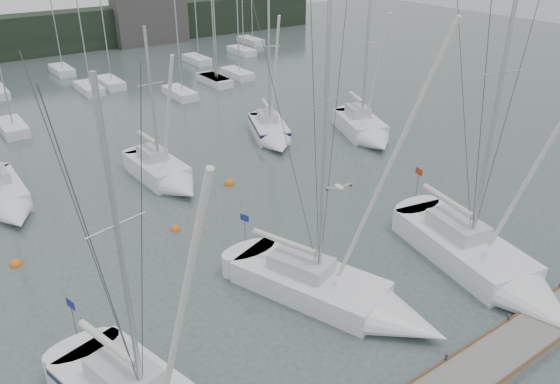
{
  "coord_description": "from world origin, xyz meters",
  "views": [
    {
      "loc": [
        -12.36,
        -13.24,
        15.53
      ],
      "look_at": [
        0.62,
        5.0,
        4.32
      ],
      "focal_mm": 35.0,
      "sensor_mm": 36.0,
      "label": 1
    }
  ],
  "objects_px": {
    "sailboat_near_right": "(495,272)",
    "buoy_c": "(16,265)",
    "sailboat_mid_b": "(6,200)",
    "sailboat_mid_e": "(367,132)",
    "sailboat_mid_c": "(167,176)",
    "sailboat_near_center": "(352,300)",
    "buoy_b": "(229,184)",
    "sailboat_mid_d": "(272,134)",
    "buoy_a": "(175,229)"
  },
  "relations": [
    {
      "from": "sailboat_mid_b",
      "to": "buoy_a",
      "type": "xyz_separation_m",
      "value": [
        7.1,
        -8.11,
        -0.55
      ]
    },
    {
      "from": "sailboat_mid_c",
      "to": "sailboat_mid_d",
      "type": "bearing_deg",
      "value": 10.96
    },
    {
      "from": "sailboat_mid_c",
      "to": "sailboat_mid_d",
      "type": "relative_size",
      "value": 0.9
    },
    {
      "from": "sailboat_near_center",
      "to": "sailboat_mid_e",
      "type": "xyz_separation_m",
      "value": [
        15.12,
        15.03,
        0.1
      ]
    },
    {
      "from": "sailboat_mid_b",
      "to": "buoy_c",
      "type": "height_order",
      "value": "sailboat_mid_b"
    },
    {
      "from": "buoy_c",
      "to": "sailboat_near_right",
      "type": "bearing_deg",
      "value": -39.01
    },
    {
      "from": "sailboat_mid_e",
      "to": "sailboat_near_center",
      "type": "bearing_deg",
      "value": -113.95
    },
    {
      "from": "buoy_a",
      "to": "buoy_c",
      "type": "relative_size",
      "value": 0.88
    },
    {
      "from": "sailboat_mid_d",
      "to": "buoy_b",
      "type": "distance_m",
      "value": 8.24
    },
    {
      "from": "sailboat_near_center",
      "to": "sailboat_mid_e",
      "type": "distance_m",
      "value": 21.31
    },
    {
      "from": "sailboat_near_center",
      "to": "buoy_c",
      "type": "distance_m",
      "value": 16.85
    },
    {
      "from": "sailboat_near_center",
      "to": "buoy_a",
      "type": "relative_size",
      "value": 29.0
    },
    {
      "from": "sailboat_mid_b",
      "to": "buoy_a",
      "type": "relative_size",
      "value": 22.71
    },
    {
      "from": "sailboat_near_right",
      "to": "sailboat_mid_e",
      "type": "xyz_separation_m",
      "value": [
        8.23,
        17.44,
        0.02
      ]
    },
    {
      "from": "sailboat_near_right",
      "to": "sailboat_mid_d",
      "type": "relative_size",
      "value": 1.38
    },
    {
      "from": "sailboat_mid_b",
      "to": "sailboat_mid_e",
      "type": "relative_size",
      "value": 1.01
    },
    {
      "from": "sailboat_mid_b",
      "to": "sailboat_mid_e",
      "type": "distance_m",
      "value": 25.85
    },
    {
      "from": "sailboat_near_right",
      "to": "sailboat_mid_d",
      "type": "distance_m",
      "value": 21.49
    },
    {
      "from": "buoy_b",
      "to": "sailboat_mid_e",
      "type": "bearing_deg",
      "value": 3.41
    },
    {
      "from": "sailboat_mid_d",
      "to": "sailboat_near_right",
      "type": "bearing_deg",
      "value": -72.71
    },
    {
      "from": "sailboat_mid_c",
      "to": "buoy_b",
      "type": "height_order",
      "value": "sailboat_mid_c"
    },
    {
      "from": "sailboat_mid_d",
      "to": "sailboat_mid_e",
      "type": "relative_size",
      "value": 0.98
    },
    {
      "from": "sailboat_near_right",
      "to": "buoy_b",
      "type": "height_order",
      "value": "sailboat_near_right"
    },
    {
      "from": "sailboat_near_center",
      "to": "buoy_c",
      "type": "xyz_separation_m",
      "value": [
        -11.4,
        12.4,
        -0.52
      ]
    },
    {
      "from": "sailboat_mid_b",
      "to": "buoy_c",
      "type": "distance_m",
      "value": 6.74
    },
    {
      "from": "sailboat_near_center",
      "to": "sailboat_mid_d",
      "type": "distance_m",
      "value": 20.95
    },
    {
      "from": "sailboat_near_right",
      "to": "buoy_a",
      "type": "xyz_separation_m",
      "value": [
        -10.21,
        13.35,
        -0.6
      ]
    },
    {
      "from": "buoy_b",
      "to": "buoy_c",
      "type": "bearing_deg",
      "value": -172.21
    },
    {
      "from": "sailboat_mid_b",
      "to": "sailboat_mid_d",
      "type": "height_order",
      "value": "sailboat_mid_b"
    },
    {
      "from": "sailboat_mid_d",
      "to": "buoy_a",
      "type": "distance_m",
      "value": 14.61
    },
    {
      "from": "sailboat_mid_d",
      "to": "buoy_c",
      "type": "relative_size",
      "value": 19.53
    },
    {
      "from": "sailboat_mid_b",
      "to": "sailboat_mid_c",
      "type": "distance_m",
      "value": 9.57
    },
    {
      "from": "sailboat_mid_c",
      "to": "sailboat_near_center",
      "type": "bearing_deg",
      "value": -88.53
    },
    {
      "from": "sailboat_near_right",
      "to": "sailboat_mid_c",
      "type": "bearing_deg",
      "value": 124.26
    },
    {
      "from": "sailboat_near_right",
      "to": "buoy_a",
      "type": "height_order",
      "value": "sailboat_near_right"
    },
    {
      "from": "sailboat_near_right",
      "to": "sailboat_mid_b",
      "type": "relative_size",
      "value": 1.34
    },
    {
      "from": "sailboat_mid_d",
      "to": "buoy_b",
      "type": "height_order",
      "value": "sailboat_mid_d"
    },
    {
      "from": "sailboat_mid_d",
      "to": "buoy_c",
      "type": "height_order",
      "value": "sailboat_mid_d"
    },
    {
      "from": "sailboat_near_right",
      "to": "buoy_c",
      "type": "relative_size",
      "value": 26.89
    },
    {
      "from": "sailboat_near_center",
      "to": "sailboat_mid_e",
      "type": "relative_size",
      "value": 1.29
    },
    {
      "from": "sailboat_near_center",
      "to": "sailboat_near_right",
      "type": "distance_m",
      "value": 7.3
    },
    {
      "from": "buoy_a",
      "to": "buoy_c",
      "type": "height_order",
      "value": "buoy_c"
    },
    {
      "from": "sailboat_near_right",
      "to": "buoy_c",
      "type": "bearing_deg",
      "value": 152.22
    },
    {
      "from": "buoy_b",
      "to": "sailboat_mid_b",
      "type": "bearing_deg",
      "value": 159.08
    },
    {
      "from": "sailboat_mid_c",
      "to": "sailboat_mid_e",
      "type": "height_order",
      "value": "sailboat_mid_e"
    },
    {
      "from": "sailboat_mid_c",
      "to": "buoy_b",
      "type": "xyz_separation_m",
      "value": [
        3.31,
        -2.31,
        -0.59
      ]
    },
    {
      "from": "sailboat_near_center",
      "to": "sailboat_mid_c",
      "type": "relative_size",
      "value": 1.46
    },
    {
      "from": "buoy_c",
      "to": "sailboat_near_center",
      "type": "bearing_deg",
      "value": -47.42
    },
    {
      "from": "sailboat_mid_e",
      "to": "buoy_a",
      "type": "height_order",
      "value": "sailboat_mid_e"
    },
    {
      "from": "sailboat_near_center",
      "to": "sailboat_mid_c",
      "type": "bearing_deg",
      "value": 73.96
    }
  ]
}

